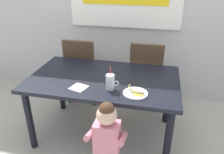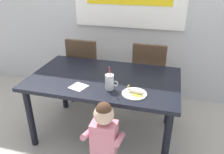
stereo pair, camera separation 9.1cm
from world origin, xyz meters
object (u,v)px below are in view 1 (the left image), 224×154
object	(u,v)px
snack_plate	(135,93)
peeled_banana	(137,91)
dining_chair_right	(146,72)
toddler_standing	(107,134)
paper_napkin	(79,87)
dining_chair_left	(82,67)
milk_cup	(110,83)
dining_table	(104,85)

from	to	relation	value
snack_plate	peeled_banana	bearing A→B (deg)	7.15
dining_chair_right	toddler_standing	size ratio (longest dim) A/B	1.15
toddler_standing	paper_napkin	bearing A→B (deg)	136.74
dining_chair_left	toddler_standing	xyz separation A→B (m)	(0.67, -1.28, -0.02)
dining_chair_right	toddler_standing	distance (m)	1.35
toddler_standing	snack_plate	size ratio (longest dim) A/B	3.64
milk_cup	toddler_standing	bearing A→B (deg)	-81.35
milk_cup	dining_table	bearing A→B (deg)	118.51
dining_chair_right	toddler_standing	bearing A→B (deg)	80.58
dining_table	snack_plate	bearing A→B (deg)	-36.22
toddler_standing	paper_napkin	size ratio (longest dim) A/B	5.59
dining_table	paper_napkin	bearing A→B (deg)	-122.86
dining_table	paper_napkin	distance (m)	0.34
dining_table	snack_plate	size ratio (longest dim) A/B	6.87
dining_table	toddler_standing	bearing A→B (deg)	-73.25
milk_cup	paper_napkin	world-z (taller)	milk_cup
snack_plate	paper_napkin	world-z (taller)	snack_plate
toddler_standing	peeled_banana	bearing A→B (deg)	60.04
dining_table	milk_cup	xyz separation A→B (m)	(0.13, -0.24, 0.16)
peeled_banana	toddler_standing	bearing A→B (deg)	-119.96
peeled_banana	paper_napkin	world-z (taller)	peeled_banana
milk_cup	paper_napkin	size ratio (longest dim) A/B	1.66
snack_plate	dining_chair_left	bearing A→B (deg)	132.72
dining_table	paper_napkin	world-z (taller)	paper_napkin
milk_cup	peeled_banana	world-z (taller)	milk_cup
toddler_standing	peeled_banana	xyz separation A→B (m)	(0.20, 0.35, 0.25)
toddler_standing	paper_napkin	xyz separation A→B (m)	(-0.37, 0.34, 0.23)
dining_chair_right	paper_napkin	xyz separation A→B (m)	(-0.59, -0.98, 0.21)
dining_chair_left	peeled_banana	xyz separation A→B (m)	(0.87, -0.93, 0.24)
milk_cup	peeled_banana	distance (m)	0.26
dining_table	dining_chair_left	size ratio (longest dim) A/B	1.65
snack_plate	milk_cup	bearing A→B (deg)	171.10
dining_chair_right	milk_cup	distance (m)	1.02
dining_table	peeled_banana	xyz separation A→B (m)	(0.39, -0.27, 0.12)
toddler_standing	paper_napkin	distance (m)	0.55
dining_table	milk_cup	world-z (taller)	milk_cup
paper_napkin	dining_chair_left	bearing A→B (deg)	108.20
dining_chair_left	dining_chair_right	size ratio (longest dim) A/B	1.00
milk_cup	peeled_banana	bearing A→B (deg)	-8.18
dining_table	snack_plate	distance (m)	0.47
paper_napkin	dining_table	bearing A→B (deg)	57.14
dining_chair_right	snack_plate	xyz separation A→B (m)	(-0.03, -0.98, 0.21)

